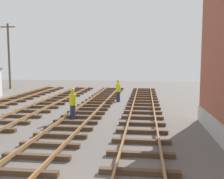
{
  "coord_description": "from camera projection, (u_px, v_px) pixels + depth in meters",
  "views": [
    {
      "loc": [
        1.42,
        -4.75,
        3.51
      ],
      "look_at": [
        -0.37,
        9.56,
        1.91
      ],
      "focal_mm": 42.91,
      "sensor_mm": 36.0,
      "label": 1
    }
  ],
  "objects": [
    {
      "name": "track_worker_distant",
      "position": [
        118.0,
        91.0,
        22.43
      ],
      "size": [
        0.4,
        0.4,
        1.87
      ],
      "color": "#262D4C",
      "rests_on": "ground"
    },
    {
      "name": "utility_pole_far",
      "position": [
        9.0,
        55.0,
        32.23
      ],
      "size": [
        1.8,
        0.24,
        7.81
      ],
      "color": "brown",
      "rests_on": "ground"
    },
    {
      "name": "track_worker_foreground",
      "position": [
        73.0,
        104.0,
        15.81
      ],
      "size": [
        0.4,
        0.4,
        1.87
      ],
      "color": "#262D4C",
      "rests_on": "ground"
    }
  ]
}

